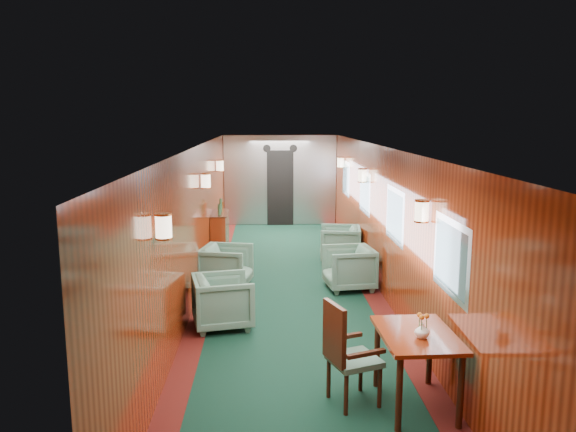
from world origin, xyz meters
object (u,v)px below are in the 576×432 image
object	(u,v)px
armchair_left_far	(226,267)
armchair_right_far	(340,244)
dining_table	(417,345)
armchair_right_near	(349,268)
credenza	(220,234)
side_chair	(345,350)
armchair_left_near	(223,301)

from	to	relation	value
armchair_left_far	armchair_right_far	distance (m)	2.71
armchair_left_far	armchair_right_far	bearing A→B (deg)	-40.38
dining_table	armchair_right_near	distance (m)	3.92
credenza	side_chair	bearing A→B (deg)	-74.36
side_chair	armchair_left_near	bearing A→B (deg)	102.01
armchair_left_far	armchair_right_far	world-z (taller)	same
side_chair	armchair_left_far	bearing A→B (deg)	89.79
side_chair	armchair_left_far	size ratio (longest dim) A/B	1.34
armchair_right_near	credenza	bearing A→B (deg)	-141.99
credenza	armchair_left_near	distance (m)	4.00
dining_table	armchair_left_far	world-z (taller)	dining_table
credenza	armchair_left_far	bearing A→B (deg)	-82.74
dining_table	credenza	world-z (taller)	credenza
dining_table	armchair_right_far	size ratio (longest dim) A/B	1.32
dining_table	armchair_left_near	size ratio (longest dim) A/B	1.32
armchair_left_near	side_chair	bearing A→B (deg)	-159.86
side_chair	armchair_left_near	size ratio (longest dim) A/B	1.35
dining_table	armchair_right_near	xyz separation A→B (m)	(-0.09, 3.91, -0.29)
credenza	armchair_left_far	size ratio (longest dim) A/B	1.50
armchair_right_near	armchair_left_near	bearing A→B (deg)	-57.30
armchair_right_near	armchair_right_far	world-z (taller)	armchair_right_far
armchair_left_near	armchair_left_far	bearing A→B (deg)	-9.68
armchair_right_far	armchair_left_near	bearing A→B (deg)	-23.86
dining_table	armchair_left_near	world-z (taller)	dining_table
armchair_left_near	dining_table	bearing A→B (deg)	-149.30
dining_table	armchair_left_far	distance (m)	4.61
armchair_left_near	armchair_right_near	xyz separation A→B (m)	(1.99, 1.65, 0.00)
credenza	armchair_left_far	world-z (taller)	credenza
armchair_right_near	armchair_right_far	xyz separation A→B (m)	(0.09, 1.81, 0.00)
dining_table	armchair_left_near	xyz separation A→B (m)	(-2.08, 2.25, -0.29)
armchair_right_near	dining_table	bearing A→B (deg)	-5.67
side_chair	armchair_right_far	distance (m)	5.71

